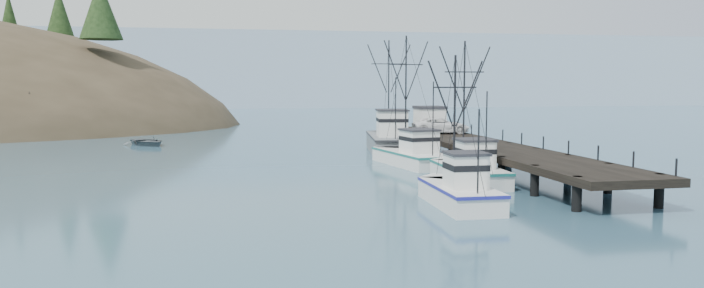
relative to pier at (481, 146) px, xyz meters
name	(u,v)px	position (x,y,z in m)	size (l,w,h in m)	color
ground	(364,205)	(-14.00, -16.00, -1.69)	(400.00, 400.00, 0.00)	#30556C
pier	(481,146)	(0.00, 0.00, 0.00)	(6.00, 44.00, 2.00)	black
distant_ridge	(286,106)	(-4.00, 154.00, -1.69)	(360.00, 40.00, 26.00)	#9EB2C6
distant_ridge_far	(133,106)	(-54.00, 169.00, -1.69)	(180.00, 25.00, 18.00)	silver
moored_sailboats	(34,134)	(-48.58, 41.70, -1.36)	(22.37, 18.97, 6.35)	silver
trawler_near	(467,171)	(-4.69, -8.67, -0.87)	(3.69, 10.39, 10.66)	silver
trawler_mid	(458,192)	(-8.51, -17.00, -0.87)	(3.16, 8.94, 9.21)	silver
trawler_far	(411,156)	(-5.98, 1.69, -0.87)	(5.42, 11.67, 11.81)	silver
work_vessel	(390,141)	(-5.23, 12.12, -0.46)	(5.97, 14.39, 12.15)	slate
pier_shed	(430,119)	(-0.48, 13.34, 1.73)	(3.00, 3.20, 2.80)	silver
pickup_truck	(441,126)	(-0.05, 10.82, 1.14)	(2.76, 5.98, 1.66)	white
motorboat	(148,145)	(-31.35, 24.74, -1.69)	(4.17, 5.84, 1.21)	#545B5E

